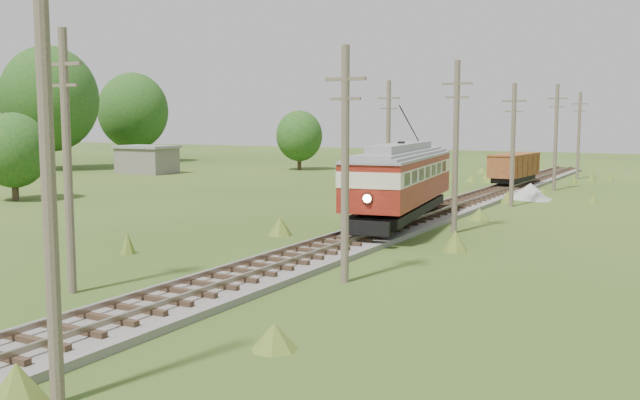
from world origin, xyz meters
The scene contains 17 objects.
railbed_main centered at (0.00, 34.00, 0.19)m, with size 3.60×96.00×0.57m.
streetcar centered at (0.00, 31.36, 2.82)m, with size 5.19×13.68×6.19m.
gondola centered at (0.00, 57.08, 1.89)m, with size 2.89×7.57×2.47m.
gravel_pile centered at (3.22, 49.26, 0.56)m, with size 3.30×3.50×1.20m.
utility_pole_r_1 centered at (3.10, 5.00, 4.40)m, with size 0.30×0.30×8.80m.
utility_pole_r_2 centered at (3.30, 18.00, 4.42)m, with size 1.60×0.30×8.60m.
utility_pole_r_3 centered at (3.20, 31.00, 4.63)m, with size 1.60×0.30×9.00m.
utility_pole_r_4 centered at (3.00, 44.00, 4.32)m, with size 1.60×0.30×8.40m.
utility_pole_r_5 centered at (3.40, 57.00, 4.58)m, with size 1.60×0.30×8.90m.
utility_pole_r_6 centered at (3.20, 70.00, 4.47)m, with size 1.60×0.30×8.70m.
utility_pole_l_a centered at (-4.20, 12.00, 4.63)m, with size 1.60×0.30×9.00m.
utility_pole_l_b centered at (-4.50, 40.00, 4.42)m, with size 1.60×0.30×8.60m.
tree_left_4 centered at (-54.00, 54.00, 8.37)m, with size 11.34×11.34×14.61m.
tree_left_5 centered at (-56.00, 70.00, 7.12)m, with size 9.66×9.66×12.44m.
tree_mid_a centered at (-28.00, 68.00, 4.02)m, with size 5.46×5.46×7.03m.
tree_mid_c centered at (-30.00, 30.00, 3.71)m, with size 5.04×5.04×6.49m.
shed centered at (-40.00, 55.00, 1.57)m, with size 6.40×4.40×3.10m.
Camera 1 is at (14.89, -4.98, 5.97)m, focal length 40.00 mm.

